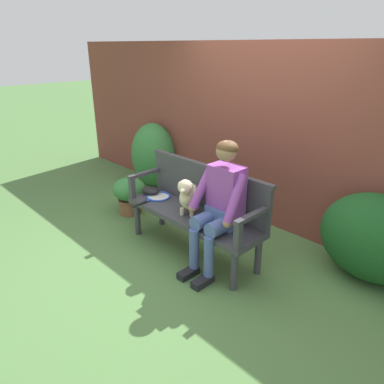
# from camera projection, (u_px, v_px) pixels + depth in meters

# --- Properties ---
(ground_plane) EXTENTS (40.00, 40.00, 0.00)m
(ground_plane) POSITION_uv_depth(u_px,v_px,m) (192.00, 251.00, 4.04)
(ground_plane) COLOR #4C753D
(brick_garden_fence) EXTENTS (8.00, 0.30, 2.22)m
(brick_garden_fence) POSITION_uv_depth(u_px,v_px,m) (268.00, 136.00, 4.48)
(brick_garden_fence) COLOR brown
(brick_garden_fence) RESTS_ON ground
(hedge_bush_far_left) EXTENTS (0.78, 0.66, 1.03)m
(hedge_bush_far_left) POSITION_uv_depth(u_px,v_px,m) (154.00, 155.00, 5.76)
(hedge_bush_far_left) COLOR #337538
(hedge_bush_far_left) RESTS_ON ground
(hedge_bush_mid_left) EXTENTS (1.05, 0.76, 0.88)m
(hedge_bush_mid_left) POSITION_uv_depth(u_px,v_px,m) (375.00, 238.00, 3.45)
(hedge_bush_mid_left) COLOR #194C1E
(hedge_bush_mid_left) RESTS_ON ground
(garden_bench) EXTENTS (1.68, 0.50, 0.48)m
(garden_bench) POSITION_uv_depth(u_px,v_px,m) (192.00, 219.00, 3.89)
(garden_bench) COLOR #38383D
(garden_bench) RESTS_ON ground
(bench_backrest) EXTENTS (1.72, 0.06, 0.50)m
(bench_backrest) POSITION_uv_depth(u_px,v_px,m) (206.00, 186.00, 3.91)
(bench_backrest) COLOR #38383D
(bench_backrest) RESTS_ON garden_bench
(bench_armrest_left_end) EXTENTS (0.06, 0.50, 0.28)m
(bench_armrest_left_end) POSITION_uv_depth(u_px,v_px,m) (140.00, 179.00, 4.26)
(bench_armrest_left_end) COLOR #38383D
(bench_armrest_left_end) RESTS_ON garden_bench
(bench_armrest_right_end) EXTENTS (0.06, 0.50, 0.28)m
(bench_armrest_right_end) POSITION_uv_depth(u_px,v_px,m) (247.00, 224.00, 3.20)
(bench_armrest_right_end) COLOR #38383D
(bench_armrest_right_end) RESTS_ON garden_bench
(person_seated) EXTENTS (0.56, 0.65, 1.35)m
(person_seated) POSITION_uv_depth(u_px,v_px,m) (220.00, 202.00, 3.48)
(person_seated) COLOR black
(person_seated) RESTS_ON ground
(dog_on_bench) EXTENTS (0.32, 0.41, 0.42)m
(dog_on_bench) POSITION_uv_depth(u_px,v_px,m) (188.00, 195.00, 3.78)
(dog_on_bench) COLOR beige
(dog_on_bench) RESTS_ON garden_bench
(tennis_racket) EXTENTS (0.32, 0.57, 0.03)m
(tennis_racket) POSITION_uv_depth(u_px,v_px,m) (157.00, 197.00, 4.25)
(tennis_racket) COLOR blue
(tennis_racket) RESTS_ON garden_bench
(baseball_glove) EXTENTS (0.27, 0.24, 0.09)m
(baseball_glove) POSITION_uv_depth(u_px,v_px,m) (151.00, 190.00, 4.35)
(baseball_glove) COLOR black
(baseball_glove) RESTS_ON garden_bench
(potted_plant) EXTENTS (0.44, 0.44, 0.51)m
(potted_plant) POSITION_uv_depth(u_px,v_px,m) (129.00, 193.00, 4.87)
(potted_plant) COLOR brown
(potted_plant) RESTS_ON ground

